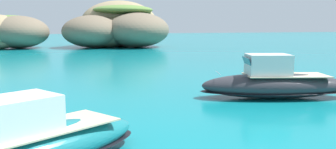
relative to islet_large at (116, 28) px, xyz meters
name	(u,v)px	position (x,y,z in m)	size (l,w,h in m)	color
islet_large	(116,28)	(0.00, 0.00, 0.00)	(28.00, 24.23, 10.94)	#9E8966
islet_small	(10,32)	(-22.94, 0.54, -0.65)	(19.81, 18.44, 7.26)	#756651
motorboat_charcoal	(274,83)	(0.92, -63.43, -3.26)	(11.03, 5.90, 3.11)	#2D2D33
motorboat_teal	(30,146)	(-14.76, -72.21, -3.38)	(9.40, 7.31, 2.75)	#19727A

